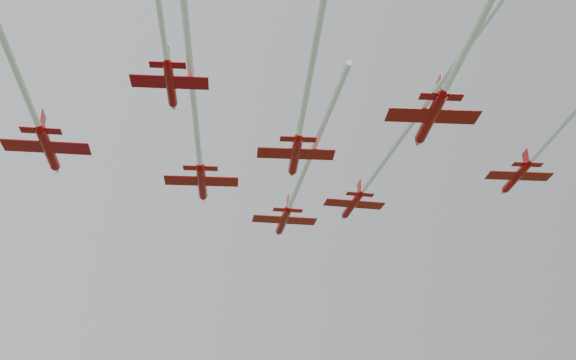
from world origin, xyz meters
name	(u,v)px	position (x,y,z in m)	size (l,w,h in m)	color
jet_lead	(295,194)	(7.63, 9.77, 54.25)	(18.02, 47.93, 2.88)	#B9060A
jet_row2_left	(198,145)	(-9.10, 2.60, 54.77)	(22.35, 48.66, 2.97)	#B9060A
jet_row2_right	(398,142)	(10.18, -11.57, 52.99)	(20.93, 66.24, 2.49)	#B9060A
jet_row3_left	(15,68)	(-31.47, -10.60, 51.63)	(24.64, 62.27, 2.88)	#B9060A
jet_row3_mid	(306,96)	(-4.01, -15.90, 53.03)	(23.92, 53.29, 2.75)	#B9060A
jet_row4_right	(456,69)	(6.15, -27.15, 52.67)	(20.61, 44.84, 2.96)	#B9060A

